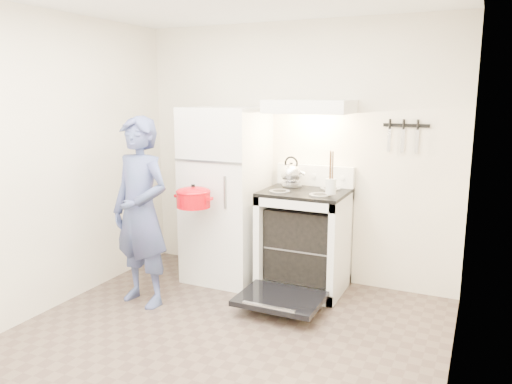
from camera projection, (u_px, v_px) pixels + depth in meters
floor at (204, 355)px, 3.54m from camera, size 3.60×3.60×0.00m
back_wall at (295, 153)px, 4.90m from camera, size 3.20×0.02×2.50m
refrigerator at (226, 194)px, 4.91m from camera, size 0.70×0.70×1.70m
stove_body at (304, 242)px, 4.67m from camera, size 0.76×0.65×0.92m
cooktop at (305, 192)px, 4.58m from camera, size 0.76×0.65×0.03m
backsplash at (315, 175)px, 4.81m from camera, size 0.76×0.07×0.20m
oven_door at (280, 299)px, 4.21m from camera, size 0.70×0.54×0.04m
oven_rack at (304, 244)px, 4.68m from camera, size 0.60×0.52×0.01m
range_hood at (310, 107)px, 4.49m from camera, size 0.76×0.50×0.12m
knife_strip at (406, 125)px, 4.40m from camera, size 0.40×0.02×0.03m
pizza_stone at (300, 239)px, 4.78m from camera, size 0.33×0.33×0.02m
tea_kettle at (291, 172)px, 4.69m from camera, size 0.24×0.20×0.30m
utensil_jar at (331, 186)px, 4.28m from camera, size 0.11×0.11×0.13m
person at (141, 212)px, 4.29m from camera, size 0.65×0.48×1.64m
dutch_oven at (193, 199)px, 4.41m from camera, size 0.37×0.30×0.24m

